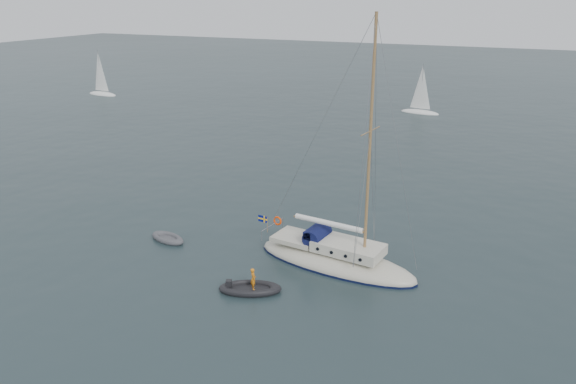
% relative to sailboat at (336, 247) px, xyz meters
% --- Properties ---
extents(ground, '(300.00, 300.00, 0.00)m').
position_rel_sailboat_xyz_m(ground, '(-0.16, -0.61, -1.15)').
color(ground, black).
rests_on(ground, ground).
extents(sailboat, '(10.68, 3.20, 15.21)m').
position_rel_sailboat_xyz_m(sailboat, '(0.00, 0.00, 0.00)').
color(sailboat, beige).
rests_on(sailboat, ground).
extents(dinghy, '(2.70, 1.22, 0.39)m').
position_rel_sailboat_xyz_m(dinghy, '(-11.28, -1.23, -0.98)').
color(dinghy, '#535358').
rests_on(dinghy, ground).
extents(rib, '(3.44, 1.57, 1.42)m').
position_rel_sailboat_xyz_m(rib, '(-3.23, -4.90, -0.93)').
color(rib, black).
rests_on(rib, ground).
extents(distant_yacht_a, '(5.61, 2.99, 7.43)m').
position_rel_sailboat_xyz_m(distant_yacht_a, '(-53.49, 40.30, 2.02)').
color(distant_yacht_a, white).
rests_on(distant_yacht_a, ground).
extents(distant_yacht_c, '(5.24, 2.80, 6.95)m').
position_rel_sailboat_xyz_m(distant_yacht_c, '(-4.65, 46.70, 1.82)').
color(distant_yacht_c, white).
rests_on(distant_yacht_c, ground).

